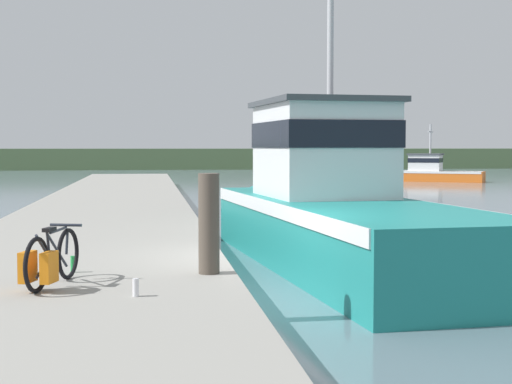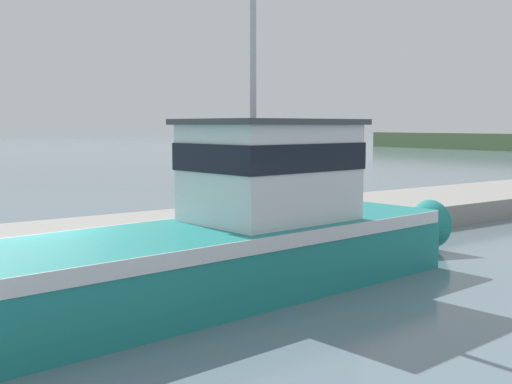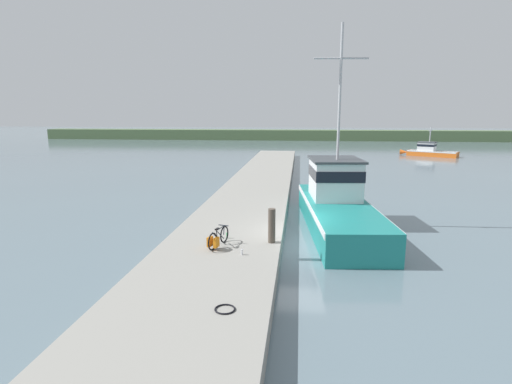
{
  "view_description": "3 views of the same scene",
  "coord_description": "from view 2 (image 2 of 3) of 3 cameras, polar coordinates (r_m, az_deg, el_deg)",
  "views": [
    {
      "loc": [
        -1.93,
        -12.59,
        2.51
      ],
      "look_at": [
        -0.13,
        0.53,
        1.74
      ],
      "focal_mm": 55.0,
      "sensor_mm": 36.0,
      "label": 1
    },
    {
      "loc": [
        12.72,
        -3.75,
        3.42
      ],
      "look_at": [
        0.67,
        5.03,
        1.87
      ],
      "focal_mm": 45.0,
      "sensor_mm": 36.0,
      "label": 2
    },
    {
      "loc": [
        -0.02,
        -17.27,
        5.92
      ],
      "look_at": [
        -2.36,
        4.11,
        1.69
      ],
      "focal_mm": 28.0,
      "sensor_mm": 36.0,
      "label": 3
    }
  ],
  "objects": [
    {
      "name": "fishing_boat_main",
      "position": [
        13.28,
        -1.07,
        -3.38
      ],
      "size": [
        4.13,
        13.12,
        10.36
      ],
      "rotation": [
        0.0,
        0.0,
        0.1
      ],
      "color": "teal",
      "rests_on": "ground_plane"
    },
    {
      "name": "ground_plane",
      "position": [
        13.7,
        -19.25,
        -8.85
      ],
      "size": [
        320.0,
        320.0,
        0.0
      ],
      "primitive_type": "plane",
      "color": "slate"
    }
  ]
}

